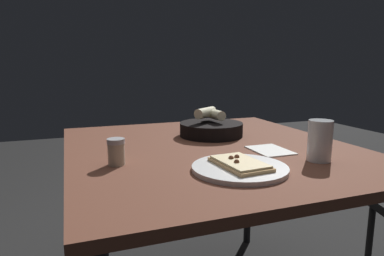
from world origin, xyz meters
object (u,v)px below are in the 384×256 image
object	(u,v)px
bread_basket	(211,128)
beer_glass	(320,143)
pizza_plate	(240,167)
dining_table	(211,161)
pepper_shaker	(116,153)

from	to	relation	value
bread_basket	beer_glass	size ratio (longest dim) A/B	2.06
bread_basket	beer_glass	distance (m)	0.50
pizza_plate	dining_table	bearing A→B (deg)	172.48
pizza_plate	pepper_shaker	world-z (taller)	pepper_shaker
dining_table	beer_glass	size ratio (longest dim) A/B	8.67
dining_table	beer_glass	xyz separation A→B (m)	(0.30, 0.25, 0.12)
pepper_shaker	bread_basket	bearing A→B (deg)	123.82
beer_glass	pepper_shaker	bearing A→B (deg)	-106.00
pizza_plate	beer_glass	bearing A→B (deg)	91.19
pizza_plate	pepper_shaker	distance (m)	0.37
dining_table	pepper_shaker	bearing A→B (deg)	-71.89
dining_table	bread_basket	distance (m)	0.21
dining_table	beer_glass	distance (m)	0.40
dining_table	beer_glass	world-z (taller)	beer_glass
beer_glass	pizza_plate	bearing A→B (deg)	-88.81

